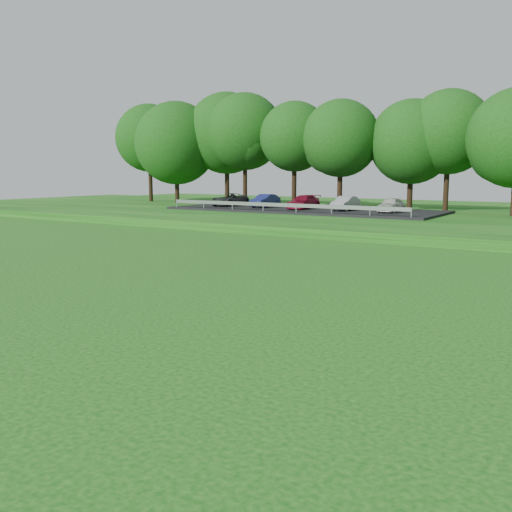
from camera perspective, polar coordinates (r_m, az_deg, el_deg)
The scene contains 1 object.
parking_lot at distance 50.73m, azimuth 4.22°, elevation 5.02°, with size 24.00×9.00×1.38m.
Camera 1 is at (-0.30, -11.70, 4.06)m, focal length 40.00 mm.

